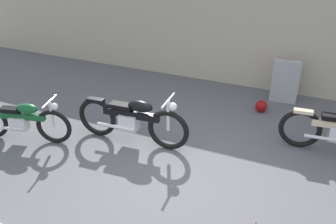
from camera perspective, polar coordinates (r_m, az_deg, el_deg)
name	(u,v)px	position (r m, az deg, el deg)	size (l,w,h in m)	color
ground_plane	(174,184)	(5.65, 0.92, -11.67)	(40.00, 40.00, 0.00)	#56565B
building_wall	(246,33)	(9.06, 12.72, 12.57)	(18.00, 0.30, 2.71)	#B2A893
stone_marker	(285,82)	(8.51, 18.62, 4.75)	(0.61, 0.20, 1.00)	#9E9EA3
helmet	(261,106)	(8.00, 15.03, 0.95)	(0.27, 0.27, 0.27)	maroon
motorcycle_black	(132,119)	(6.47, -5.89, -1.21)	(2.24, 0.63, 1.01)	black
motorcycle_green	(22,120)	(7.08, -22.81, -1.28)	(1.92, 0.73, 0.88)	black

